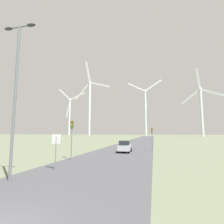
{
  "coord_description": "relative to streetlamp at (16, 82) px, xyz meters",
  "views": [
    {
      "loc": [
        5.2,
        -4.37,
        3.07
      ],
      "look_at": [
        0.0,
        17.39,
        5.74
      ],
      "focal_mm": 28.0,
      "sensor_mm": 36.0,
      "label": 1
    }
  ],
  "objects": [
    {
      "name": "wind_turbine_right",
      "position": [
        48.93,
        150.89,
        18.84
      ],
      "size": [
        31.62,
        12.02,
        59.4
      ],
      "color": "silver",
      "rests_on": "ground"
    },
    {
      "name": "traffic_light_post_near_right",
      "position": [
        8.74,
        22.56,
        -3.62
      ],
      "size": [
        0.28,
        0.34,
        4.01
      ],
      "color": "slate",
      "rests_on": "ground"
    },
    {
      "name": "wind_turbine_left",
      "position": [
        -53.71,
        155.21,
        27.13
      ],
      "size": [
        40.39,
        8.92,
        78.09
      ],
      "color": "silver",
      "rests_on": "ground"
    },
    {
      "name": "car_approaching",
      "position": [
        4.48,
        18.21,
        -5.64
      ],
      "size": [
        1.99,
        4.18,
        1.83
      ],
      "color": "#B7BCC1",
      "rests_on": "ground"
    },
    {
      "name": "stop_sign_near",
      "position": [
        0.99,
        3.71,
        -4.48
      ],
      "size": [
        0.81,
        0.07,
        2.95
      ],
      "color": "slate",
      "rests_on": "ground"
    },
    {
      "name": "road_surface",
      "position": [
        3.87,
        42.64,
        -6.55
      ],
      "size": [
        10.0,
        240.0,
        0.01
      ],
      "color": "#47474C",
      "rests_on": "ground"
    },
    {
      "name": "wind_turbine_far_left",
      "position": [
        -93.69,
        190.21,
        21.8
      ],
      "size": [
        38.86,
        5.18,
        60.56
      ],
      "color": "silver",
      "rests_on": "ground"
    },
    {
      "name": "wind_turbine_center",
      "position": [
        0.3,
        193.02,
        25.27
      ],
      "size": [
        39.36,
        2.6,
        64.21
      ],
      "color": "silver",
      "rests_on": "ground"
    },
    {
      "name": "traffic_light_post_near_left",
      "position": [
        -0.39,
        9.35,
        -3.27
      ],
      "size": [
        0.28,
        0.33,
        4.5
      ],
      "color": "slate",
      "rests_on": "ground"
    },
    {
      "name": "streetlamp",
      "position": [
        0.0,
        0.0,
        0.0
      ],
      "size": [
        2.57,
        0.32,
        10.63
      ],
      "color": "slate",
      "rests_on": "ground"
    }
  ]
}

